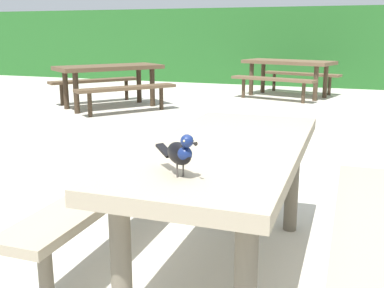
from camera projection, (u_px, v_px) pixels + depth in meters
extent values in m
plane|color=beige|center=(228.00, 284.00, 2.45)|extent=(60.00, 60.00, 0.00)
cube|color=#235B23|center=(339.00, 46.00, 11.71)|extent=(28.00, 2.07, 1.89)
cube|color=gray|center=(227.00, 150.00, 2.41)|extent=(0.79, 1.81, 0.07)
cylinder|color=#635B4C|center=(121.00, 269.00, 1.94)|extent=(0.09, 0.09, 0.67)
cylinder|color=#635B4C|center=(215.00, 174.00, 3.23)|extent=(0.09, 0.09, 0.67)
cylinder|color=#635B4C|center=(292.00, 182.00, 3.06)|extent=(0.09, 0.09, 0.67)
cube|color=gray|center=(111.00, 188.00, 2.71)|extent=(0.30, 1.71, 0.05)
cylinder|color=#635B4C|center=(46.00, 275.00, 2.17)|extent=(0.07, 0.07, 0.39)
cylinder|color=#635B4C|center=(155.00, 189.00, 3.35)|extent=(0.07, 0.07, 0.39)
cube|color=gray|center=(364.00, 219.00, 2.26)|extent=(0.30, 1.71, 0.05)
cylinder|color=#635B4C|center=(360.00, 214.00, 2.90)|extent=(0.07, 0.07, 0.39)
ellipsoid|color=black|center=(179.00, 153.00, 1.84)|extent=(0.16, 0.15, 0.09)
ellipsoid|color=navy|center=(185.00, 154.00, 1.80)|extent=(0.09, 0.09, 0.06)
sphere|color=navy|center=(187.00, 141.00, 1.77)|extent=(0.05, 0.05, 0.05)
sphere|color=#EAE08C|center=(193.00, 140.00, 1.77)|extent=(0.01, 0.01, 0.01)
sphere|color=#EAE08C|center=(184.00, 141.00, 1.75)|extent=(0.01, 0.01, 0.01)
cone|color=black|center=(193.00, 143.00, 1.74)|extent=(0.03, 0.03, 0.02)
cube|color=black|center=(165.00, 150.00, 1.94)|extent=(0.10, 0.09, 0.04)
cylinder|color=#47423D|center=(183.00, 170.00, 1.86)|extent=(0.01, 0.01, 0.05)
cylinder|color=#47423D|center=(177.00, 171.00, 1.84)|extent=(0.01, 0.01, 0.05)
cube|color=brown|center=(289.00, 62.00, 9.42)|extent=(1.94, 1.22, 0.07)
cylinder|color=#423324|center=(316.00, 84.00, 8.90)|extent=(0.09, 0.09, 0.67)
cylinder|color=#423324|center=(325.00, 81.00, 9.32)|extent=(0.09, 0.09, 0.67)
cylinder|color=#423324|center=(251.00, 79.00, 9.70)|extent=(0.09, 0.09, 0.67)
cylinder|color=#423324|center=(263.00, 77.00, 10.12)|extent=(0.09, 0.09, 0.67)
cube|color=brown|center=(273.00, 79.00, 8.94)|extent=(1.72, 0.73, 0.05)
cylinder|color=#423324|center=(303.00, 93.00, 8.63)|extent=(0.07, 0.07, 0.39)
cylinder|color=#423324|center=(243.00, 88.00, 9.35)|extent=(0.07, 0.07, 0.39)
cube|color=brown|center=(301.00, 74.00, 10.04)|extent=(1.72, 0.73, 0.05)
cylinder|color=#423324|center=(329.00, 86.00, 9.73)|extent=(0.07, 0.07, 0.39)
cylinder|color=#423324|center=(274.00, 82.00, 10.46)|extent=(0.07, 0.07, 0.39)
cube|color=brown|center=(109.00, 67.00, 8.02)|extent=(1.69, 1.89, 0.07)
cylinder|color=#382B1D|center=(152.00, 88.00, 8.26)|extent=(0.09, 0.09, 0.67)
cylinder|color=#382B1D|center=(139.00, 85.00, 8.69)|extent=(0.09, 0.09, 0.67)
cylinder|color=#382B1D|center=(76.00, 93.00, 7.52)|extent=(0.09, 0.09, 0.67)
cylinder|color=#382B1D|center=(66.00, 90.00, 7.95)|extent=(0.09, 0.09, 0.67)
cube|color=brown|center=(127.00, 88.00, 7.52)|extent=(1.26, 1.53, 0.05)
cylinder|color=#382B1D|center=(161.00, 98.00, 7.91)|extent=(0.07, 0.07, 0.39)
cylinder|color=#382B1D|center=(90.00, 105.00, 7.23)|extent=(0.07, 0.07, 0.39)
cube|color=brown|center=(95.00, 81.00, 8.66)|extent=(1.26, 1.53, 0.05)
cylinder|color=#382B1D|center=(126.00, 90.00, 9.05)|extent=(0.07, 0.07, 0.39)
cylinder|color=#382B1D|center=(62.00, 95.00, 8.37)|extent=(0.07, 0.07, 0.39)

